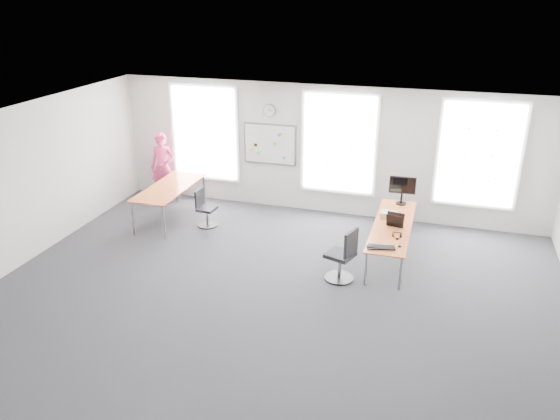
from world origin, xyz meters
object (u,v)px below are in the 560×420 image
(person, at_px, (163,167))
(monitor, at_px, (402,188))
(desk_left, at_px, (170,189))
(keyboard, at_px, (381,248))
(desk_right, at_px, (392,227))
(chair_left, at_px, (205,210))
(headphones, at_px, (397,235))
(chair_right, at_px, (343,258))

(person, relative_size, monitor, 2.78)
(desk_left, height_order, keyboard, desk_left)
(desk_right, bearing_deg, chair_left, 176.30)
(desk_right, bearing_deg, headphones, -76.44)
(chair_right, distance_m, keyboard, 0.70)
(desk_left, bearing_deg, chair_right, -20.86)
(desk_right, xyz_separation_m, desk_left, (-5.06, 0.39, 0.10))
(person, bearing_deg, headphones, -25.97)
(person, bearing_deg, monitor, -10.12)
(chair_right, relative_size, monitor, 1.65)
(chair_right, distance_m, person, 5.72)
(monitor, bearing_deg, desk_right, -95.36)
(desk_right, relative_size, keyboard, 5.50)
(chair_left, bearing_deg, desk_left, 85.75)
(keyboard, distance_m, monitor, 2.30)
(desk_right, distance_m, monitor, 1.23)
(chair_right, height_order, headphones, chair_right)
(desk_right, xyz_separation_m, monitor, (0.05, 1.15, 0.41))
(chair_right, bearing_deg, desk_right, 168.03)
(desk_left, height_order, person, person)
(desk_left, relative_size, keyboard, 4.35)
(desk_left, bearing_deg, chair_left, -7.47)
(chair_right, bearing_deg, keyboard, 121.25)
(chair_left, xyz_separation_m, person, (-1.62, 1.15, 0.49))
(headphones, height_order, monitor, monitor)
(chair_left, bearing_deg, chair_right, -110.88)
(desk_left, bearing_deg, keyboard, -16.78)
(chair_right, xyz_separation_m, keyboard, (0.65, 0.15, 0.23))
(keyboard, relative_size, monitor, 0.80)
(desk_left, relative_size, chair_left, 2.56)
(desk_left, height_order, monitor, monitor)
(headphones, bearing_deg, chair_right, -151.40)
(desk_right, height_order, desk_left, desk_left)
(desk_left, relative_size, monitor, 3.50)
(person, bearing_deg, keyboard, -31.51)
(person, distance_m, headphones, 6.22)
(chair_left, xyz_separation_m, keyboard, (4.06, -1.38, 0.31))
(desk_left, xyz_separation_m, monitor, (5.11, 0.77, 0.31))
(chair_right, bearing_deg, person, -99.73)
(desk_right, relative_size, monitor, 4.43)
(chair_left, bearing_deg, headphones, -97.61)
(chair_right, bearing_deg, monitor, -179.72)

